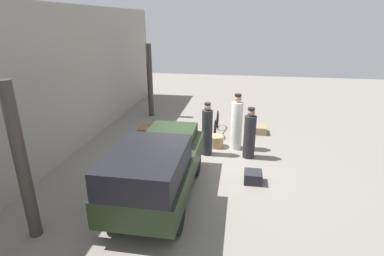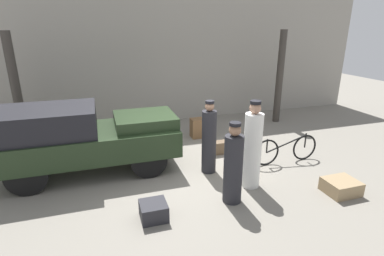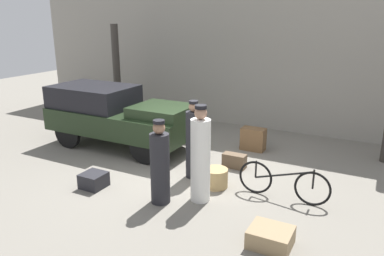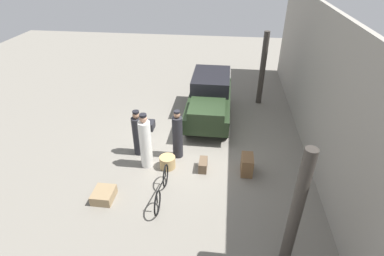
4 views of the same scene
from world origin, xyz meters
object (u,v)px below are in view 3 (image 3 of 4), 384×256
at_px(porter_lifting_near_truck, 200,158).
at_px(suitcase_black_upright, 271,237).
at_px(truck, 116,113).
at_px(porter_with_bicycle, 160,166).
at_px(wicker_basket, 216,178).
at_px(trunk_wicker_pale, 234,161).
at_px(trunk_large_brown, 253,139).
at_px(conductor_in_dark_uniform, 193,143).
at_px(suitcase_small_leather, 94,180).
at_px(bicycle, 283,182).

xyz_separation_m(porter_lifting_near_truck, suitcase_black_upright, (1.60, -0.82, -0.71)).
bearing_deg(truck, porter_with_bicycle, -38.08).
relative_size(wicker_basket, porter_lifting_near_truck, 0.27).
bearing_deg(trunk_wicker_pale, trunk_large_brown, 90.51).
distance_m(wicker_basket, suitcase_black_upright, 2.17).
bearing_deg(suitcase_black_upright, conductor_in_dark_uniform, 142.31).
relative_size(truck, porter_with_bicycle, 2.46).
bearing_deg(wicker_basket, truck, 162.45).
distance_m(truck, suitcase_black_upright, 5.62).
relative_size(conductor_in_dark_uniform, porter_lifting_near_truck, 0.91).
relative_size(trunk_wicker_pale, suitcase_black_upright, 0.83).
bearing_deg(porter_lifting_near_truck, suitcase_black_upright, -27.13).
bearing_deg(trunk_large_brown, suitcase_small_leather, -120.50).
relative_size(bicycle, trunk_wicker_pale, 3.30).
xyz_separation_m(truck, porter_with_bicycle, (2.73, -2.14, -0.17)).
distance_m(bicycle, suitcase_small_leather, 3.76).
xyz_separation_m(truck, bicycle, (4.72, -0.96, -0.55)).
bearing_deg(conductor_in_dark_uniform, suitcase_black_upright, -37.69).
xyz_separation_m(truck, conductor_in_dark_uniform, (2.74, -0.84, -0.12)).
bearing_deg(trunk_large_brown, porter_with_bicycle, -99.56).
relative_size(trunk_large_brown, suitcase_black_upright, 0.96).
height_order(bicycle, suitcase_black_upright, bicycle).
distance_m(wicker_basket, suitcase_small_leather, 2.48).
bearing_deg(conductor_in_dark_uniform, trunk_wicker_pale, 56.05).
bearing_deg(trunk_wicker_pale, truck, -179.13).
height_order(truck, porter_lifting_near_truck, porter_lifting_near_truck).
height_order(trunk_wicker_pale, suitcase_small_leather, trunk_wicker_pale).
height_order(conductor_in_dark_uniform, suitcase_black_upright, conductor_in_dark_uniform).
relative_size(porter_with_bicycle, suitcase_black_upright, 2.50).
bearing_deg(bicycle, trunk_large_brown, 120.59).
relative_size(conductor_in_dark_uniform, trunk_wicker_pale, 3.19).
relative_size(truck, bicycle, 2.25).
distance_m(truck, trunk_large_brown, 3.65).
bearing_deg(truck, wicker_basket, -17.55).
relative_size(porter_with_bicycle, suitcase_small_leather, 3.44).
height_order(porter_lifting_near_truck, trunk_wicker_pale, porter_lifting_near_truck).
distance_m(wicker_basket, trunk_large_brown, 2.46).
distance_m(suitcase_small_leather, suitcase_black_upright, 3.78).
bearing_deg(wicker_basket, suitcase_small_leather, -151.74).
distance_m(bicycle, trunk_wicker_pale, 1.72).
relative_size(truck, trunk_large_brown, 6.43).
bearing_deg(truck, bicycle, -11.54).
relative_size(truck, suitcase_small_leather, 8.47).
bearing_deg(porter_lifting_near_truck, trunk_large_brown, 90.43).
height_order(conductor_in_dark_uniform, porter_lifting_near_truck, porter_lifting_near_truck).
height_order(porter_with_bicycle, trunk_large_brown, porter_with_bicycle).
bearing_deg(suitcase_small_leather, conductor_in_dark_uniform, 42.13).
distance_m(truck, bicycle, 4.84).
relative_size(conductor_in_dark_uniform, trunk_large_brown, 2.76).
relative_size(trunk_large_brown, suitcase_small_leather, 1.32).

